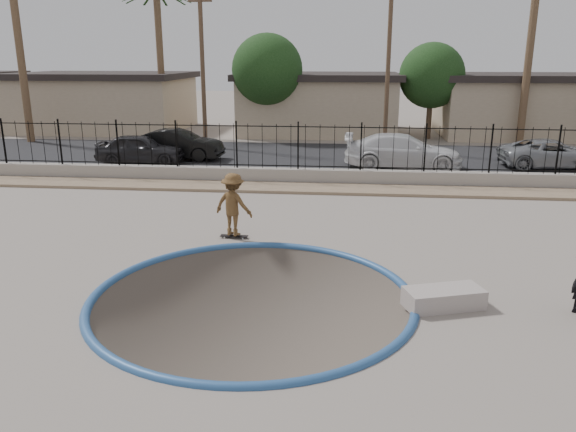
# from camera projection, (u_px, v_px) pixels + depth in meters

# --- Properties ---
(ground) EXTENTS (120.00, 120.00, 2.20)m
(ground) POSITION_uv_depth(u_px,v_px,m) (301.00, 199.00, 24.79)
(ground) COLOR gray
(ground) RESTS_ON ground
(bowl_pit) EXTENTS (6.84, 6.84, 1.80)m
(bowl_pit) POSITION_uv_depth(u_px,v_px,m) (253.00, 297.00, 12.06)
(bowl_pit) COLOR #4C433A
(bowl_pit) RESTS_ON ground
(coping_ring) EXTENTS (7.04, 7.04, 0.20)m
(coping_ring) POSITION_uv_depth(u_px,v_px,m) (253.00, 297.00, 12.06)
(coping_ring) COLOR #2A538A
(coping_ring) RESTS_ON ground
(rock_strip) EXTENTS (42.00, 1.60, 0.11)m
(rock_strip) POSITION_uv_depth(u_px,v_px,m) (295.00, 188.00, 21.80)
(rock_strip) COLOR #9B8465
(rock_strip) RESTS_ON ground
(retaining_wall) EXTENTS (42.00, 0.45, 0.60)m
(retaining_wall) POSITION_uv_depth(u_px,v_px,m) (298.00, 176.00, 22.78)
(retaining_wall) COLOR gray
(retaining_wall) RESTS_ON ground
(fence) EXTENTS (40.00, 0.04, 1.80)m
(fence) POSITION_uv_depth(u_px,v_px,m) (298.00, 147.00, 22.45)
(fence) COLOR black
(fence) RESTS_ON retaining_wall
(street) EXTENTS (90.00, 8.00, 0.04)m
(street) POSITION_uv_depth(u_px,v_px,m) (309.00, 155.00, 29.27)
(street) COLOR black
(street) RESTS_ON ground
(house_west) EXTENTS (11.60, 8.60, 3.90)m
(house_west) POSITION_uv_depth(u_px,v_px,m) (105.00, 101.00, 39.30)
(house_west) COLOR tan
(house_west) RESTS_ON ground
(house_center) EXTENTS (10.60, 8.60, 3.90)m
(house_center) POSITION_uv_depth(u_px,v_px,m) (319.00, 103.00, 37.81)
(house_center) COLOR tan
(house_center) RESTS_ON ground
(house_east) EXTENTS (12.60, 8.60, 3.90)m
(house_east) POSITION_uv_depth(u_px,v_px,m) (534.00, 104.00, 36.42)
(house_east) COLOR tan
(house_east) RESTS_ON ground
(palm_left) EXTENTS (2.30, 2.30, 11.30)m
(palm_left) POSITION_uv_depth(u_px,v_px,m) (14.00, 2.00, 31.64)
(palm_left) COLOR brown
(palm_left) RESTS_ON ground
(palm_mid) EXTENTS (2.30, 2.30, 9.30)m
(palm_mid) POSITION_uv_depth(u_px,v_px,m) (158.00, 28.00, 35.12)
(palm_mid) COLOR brown
(palm_mid) RESTS_ON ground
(palm_right) EXTENTS (2.30, 2.30, 10.30)m
(palm_right) POSITION_uv_depth(u_px,v_px,m) (534.00, 12.00, 30.85)
(palm_right) COLOR brown
(palm_right) RESTS_ON ground
(utility_pole_left) EXTENTS (1.70, 0.24, 9.00)m
(utility_pole_left) POSITION_uv_depth(u_px,v_px,m) (202.00, 62.00, 30.49)
(utility_pole_left) COLOR #473323
(utility_pole_left) RESTS_ON ground
(utility_pole_mid) EXTENTS (1.70, 0.24, 9.50)m
(utility_pole_mid) POSITION_uv_depth(u_px,v_px,m) (389.00, 57.00, 29.42)
(utility_pole_mid) COLOR #473323
(utility_pole_mid) RESTS_ON ground
(street_tree_left) EXTENTS (4.32, 4.32, 6.36)m
(street_tree_left) POSITION_uv_depth(u_px,v_px,m) (267.00, 70.00, 34.16)
(street_tree_left) COLOR #473323
(street_tree_left) RESTS_ON ground
(street_tree_mid) EXTENTS (3.96, 3.96, 5.83)m
(street_tree_mid) POSITION_uv_depth(u_px,v_px,m) (432.00, 76.00, 34.21)
(street_tree_mid) COLOR #473323
(street_tree_mid) RESTS_ON ground
(skater) EXTENTS (1.31, 1.02, 1.78)m
(skater) POSITION_uv_depth(u_px,v_px,m) (233.00, 208.00, 15.76)
(skater) COLOR brown
(skater) RESTS_ON ground
(skateboard) EXTENTS (0.80, 0.23, 0.07)m
(skateboard) POSITION_uv_depth(u_px,v_px,m) (234.00, 236.00, 15.98)
(skateboard) COLOR black
(skateboard) RESTS_ON ground
(concrete_ledge) EXTENTS (1.74, 1.16, 0.40)m
(concrete_ledge) POSITION_uv_depth(u_px,v_px,m) (444.00, 298.00, 11.55)
(concrete_ledge) COLOR #A29690
(concrete_ledge) RESTS_ON ground
(car_a) EXTENTS (4.23, 1.92, 1.41)m
(car_a) POSITION_uv_depth(u_px,v_px,m) (140.00, 149.00, 26.77)
(car_a) COLOR black
(car_a) RESTS_ON street
(car_b) EXTENTS (4.53, 1.73, 1.48)m
(car_b) POSITION_uv_depth(u_px,v_px,m) (178.00, 145.00, 27.78)
(car_b) COLOR black
(car_b) RESTS_ON street
(car_c) EXTENTS (5.37, 2.30, 1.54)m
(car_c) POSITION_uv_depth(u_px,v_px,m) (403.00, 151.00, 25.62)
(car_c) COLOR silver
(car_c) RESTS_ON street
(car_d) EXTENTS (4.85, 2.51, 1.31)m
(car_d) POSITION_uv_depth(u_px,v_px,m) (553.00, 154.00, 25.65)
(car_d) COLOR gray
(car_d) RESTS_ON street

